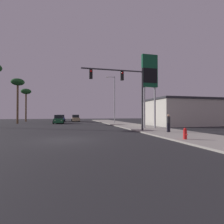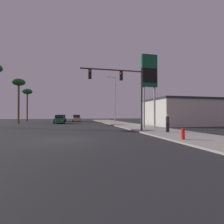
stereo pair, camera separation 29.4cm
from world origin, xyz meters
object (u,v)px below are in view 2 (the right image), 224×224
(palm_tree_mid, at_px, (19,85))
(palm_tree_far, at_px, (27,93))
(traffic_light_mast, at_px, (125,86))
(fire_hydrant, at_px, (183,134))
(gas_station_sign, at_px, (149,75))
(pedestrian_on_sidewalk, at_px, (168,122))
(street_lamp, at_px, (114,97))
(car_blue, at_px, (62,118))
(car_tan, at_px, (76,118))
(car_green, at_px, (59,120))

(palm_tree_mid, bearing_deg, palm_tree_far, 94.11)
(traffic_light_mast, bearing_deg, fire_hydrant, -73.76)
(gas_station_sign, xyz_separation_m, fire_hydrant, (-2.06, -9.44, -6.13))
(pedestrian_on_sidewalk, bearing_deg, street_lamp, 92.11)
(street_lamp, xyz_separation_m, pedestrian_on_sidewalk, (0.66, -17.90, -4.08))
(traffic_light_mast, height_order, fire_hydrant, traffic_light_mast)
(car_blue, xyz_separation_m, street_lamp, (10.33, -12.67, 4.36))
(gas_station_sign, relative_size, pedestrian_on_sidewalk, 5.39)
(car_tan, relative_size, palm_tree_far, 0.54)
(gas_station_sign, bearing_deg, car_blue, 114.22)
(fire_hydrant, height_order, palm_tree_mid, palm_tree_mid)
(car_green, distance_m, street_lamp, 11.70)
(street_lamp, height_order, palm_tree_far, street_lamp)
(car_blue, height_order, palm_tree_mid, palm_tree_mid)
(traffic_light_mast, bearing_deg, palm_tree_far, 118.01)
(car_tan, relative_size, traffic_light_mast, 0.67)
(fire_hydrant, distance_m, palm_tree_mid, 32.22)
(gas_station_sign, height_order, pedestrian_on_sidewalk, gas_station_sign)
(car_tan, height_order, pedestrian_on_sidewalk, pedestrian_on_sidewalk)
(car_blue, relative_size, gas_station_sign, 0.48)
(pedestrian_on_sidewalk, relative_size, palm_tree_far, 0.21)
(car_green, bearing_deg, car_blue, -91.22)
(street_lamp, distance_m, fire_hydrant, 22.86)
(car_tan, xyz_separation_m, gas_station_sign, (7.98, -24.86, 5.86))
(car_blue, xyz_separation_m, car_green, (-0.03, -9.41, 0.00))
(pedestrian_on_sidewalk, distance_m, palm_tree_mid, 29.49)
(car_tan, xyz_separation_m, traffic_light_mast, (3.99, -27.69, 3.91))
(traffic_light_mast, relative_size, palm_tree_mid, 0.75)
(traffic_light_mast, bearing_deg, street_lamp, 79.90)
(traffic_light_mast, relative_size, gas_station_sign, 0.72)
(street_lamp, bearing_deg, palm_tree_far, 143.00)
(car_blue, bearing_deg, palm_tree_mid, 48.98)
(car_blue, distance_m, street_lamp, 16.91)
(gas_station_sign, bearing_deg, palm_tree_mid, 138.40)
(car_tan, relative_size, car_blue, 1.00)
(palm_tree_far, height_order, palm_tree_mid, palm_tree_mid)
(car_tan, height_order, palm_tree_mid, palm_tree_mid)
(palm_tree_mid, bearing_deg, car_tan, 35.28)
(car_green, height_order, palm_tree_mid, palm_tree_mid)
(pedestrian_on_sidewalk, relative_size, palm_tree_mid, 0.19)
(street_lamp, relative_size, pedestrian_on_sidewalk, 5.39)
(car_tan, height_order, fire_hydrant, car_tan)
(traffic_light_mast, bearing_deg, gas_station_sign, 35.27)
(fire_hydrant, bearing_deg, palm_tree_mid, 122.85)
(car_blue, relative_size, palm_tree_far, 0.53)
(car_tan, xyz_separation_m, palm_tree_far, (-11.86, 2.12, 6.24))
(fire_hydrant, bearing_deg, car_blue, 105.09)
(car_tan, height_order, car_blue, same)
(gas_station_sign, distance_m, palm_tree_far, 33.49)
(car_blue, xyz_separation_m, palm_tree_mid, (-7.61, -8.61, 6.73))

